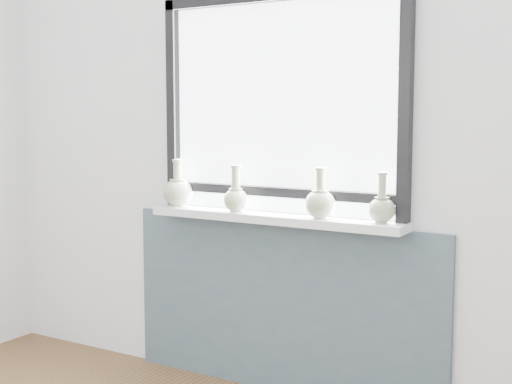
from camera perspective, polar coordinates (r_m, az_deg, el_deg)
The scene contains 8 objects.
back_wall at distance 3.45m, azimuth 2.23°, elevation 5.03°, with size 3.60×0.02×2.60m, color silver.
apron_panel at distance 3.55m, azimuth 1.93°, elevation -9.15°, with size 1.70×0.03×0.86m, color #44565E.
windowsill at distance 3.40m, azimuth 1.39°, elevation -2.09°, with size 1.32×0.18×0.04m, color silver.
window at distance 3.42m, azimuth 1.94°, elevation 7.39°, with size 1.30×0.06×1.05m.
vase_a at distance 3.69m, azimuth -6.27°, elevation 0.09°, with size 0.15×0.15×0.24m.
vase_b at distance 3.46m, azimuth -1.63°, elevation -0.41°, with size 0.12×0.12×0.23m.
vase_c at distance 3.25m, azimuth 5.15°, elevation -0.81°, with size 0.14×0.14×0.23m.
vase_d at distance 3.15m, azimuth 10.03°, elevation -1.22°, with size 0.12×0.12×0.22m.
Camera 1 is at (1.66, -1.22, 1.38)m, focal length 50.00 mm.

